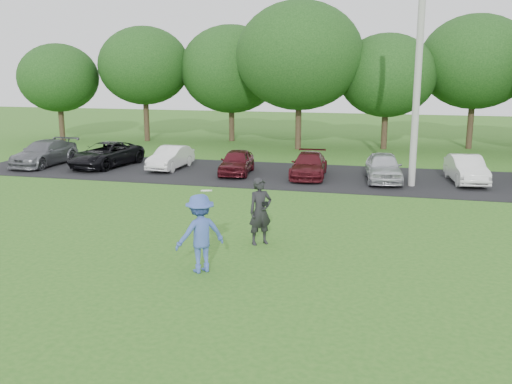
# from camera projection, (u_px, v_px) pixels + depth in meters

# --- Properties ---
(ground) EXTENTS (100.00, 100.00, 0.00)m
(ground) POSITION_uv_depth(u_px,v_px,m) (219.00, 277.00, 13.43)
(ground) COLOR #2C641C
(ground) RESTS_ON ground
(parking_lot) EXTENTS (32.00, 6.50, 0.03)m
(parking_lot) POSITION_uv_depth(u_px,v_px,m) (308.00, 176.00, 25.73)
(parking_lot) COLOR black
(parking_lot) RESTS_ON ground
(utility_pole) EXTENTS (0.28, 0.28, 9.35)m
(utility_pole) POSITION_uv_depth(u_px,v_px,m) (418.00, 71.00, 22.62)
(utility_pole) COLOR #A8A8A3
(utility_pole) RESTS_ON ground
(frisbee_player) EXTENTS (1.38, 1.35, 2.09)m
(frisbee_player) POSITION_uv_depth(u_px,v_px,m) (200.00, 233.00, 13.59)
(frisbee_player) COLOR #3E58AF
(frisbee_player) RESTS_ON ground
(camera_bystander) EXTENTS (0.81, 0.78, 1.87)m
(camera_bystander) POSITION_uv_depth(u_px,v_px,m) (260.00, 211.00, 15.73)
(camera_bystander) COLOR black
(camera_bystander) RESTS_ON ground
(parked_cars) EXTENTS (28.16, 4.77, 1.22)m
(parked_cars) POSITION_uv_depth(u_px,v_px,m) (271.00, 162.00, 25.92)
(parked_cars) COLOR #5C5E64
(parked_cars) RESTS_ON parking_lot
(tree_row) EXTENTS (42.39, 9.85, 8.64)m
(tree_row) POSITION_uv_depth(u_px,v_px,m) (361.00, 66.00, 33.56)
(tree_row) COLOR #38281C
(tree_row) RESTS_ON ground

